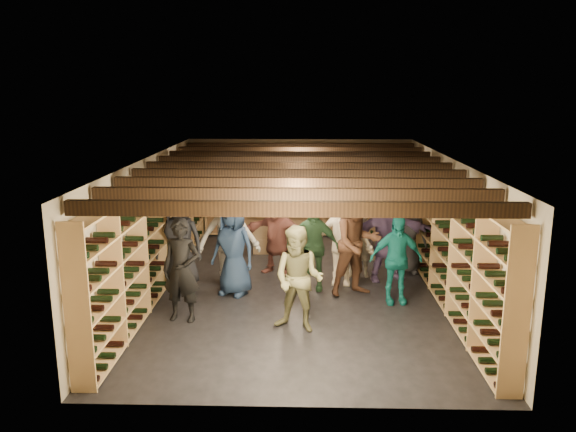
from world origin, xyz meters
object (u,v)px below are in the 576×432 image
(crate_stack_left, at_px, (265,238))
(person_10, at_px, (312,246))
(person_12, at_px, (408,234))
(person_6, at_px, (233,249))
(person_2, at_px, (299,279))
(person_11, at_px, (388,233))
(person_7, at_px, (360,234))
(crate_stack_right, at_px, (300,249))
(person_5, at_px, (277,234))
(crate_loose, at_px, (365,255))
(person_8, at_px, (357,243))
(person_9, at_px, (228,236))
(person_3, at_px, (342,237))
(person_4, at_px, (396,259))
(person_0, at_px, (180,241))
(person_1, at_px, (182,270))

(crate_stack_left, relative_size, person_10, 0.42)
(person_12, bearing_deg, person_6, -161.95)
(person_10, height_order, person_12, person_10)
(person_2, bearing_deg, person_10, 102.28)
(person_6, relative_size, person_11, 0.92)
(person_7, height_order, person_10, person_7)
(crate_stack_right, relative_size, person_5, 0.35)
(crate_loose, bearing_deg, crate_stack_right, -172.60)
(person_5, height_order, person_8, person_8)
(crate_loose, bearing_deg, person_10, -121.78)
(person_9, bearing_deg, crate_stack_right, 32.35)
(crate_stack_left, height_order, person_9, person_9)
(person_6, bearing_deg, crate_stack_left, 105.31)
(person_7, relative_size, person_10, 1.06)
(person_7, distance_m, person_8, 1.04)
(person_8, relative_size, person_11, 1.04)
(person_3, xyz_separation_m, person_4, (0.87, -0.87, -0.16))
(crate_stack_right, relative_size, person_9, 0.30)
(crate_loose, bearing_deg, person_2, -110.91)
(person_7, xyz_separation_m, person_11, (0.52, -0.18, 0.06))
(crate_stack_left, bearing_deg, person_3, -52.67)
(crate_stack_left, xyz_separation_m, crate_stack_right, (0.79, -0.57, -0.08))
(person_0, bearing_deg, person_9, 16.94)
(person_0, distance_m, person_8, 3.25)
(person_9, relative_size, person_10, 1.15)
(person_4, bearing_deg, crate_stack_left, 123.58)
(crate_loose, bearing_deg, person_8, -100.52)
(person_3, height_order, person_5, person_3)
(person_5, xyz_separation_m, person_9, (-0.88, -0.67, 0.13))
(person_1, bearing_deg, person_10, 44.67)
(person_1, xyz_separation_m, person_6, (0.67, 1.20, 0.01))
(person_3, height_order, person_4, person_3)
(person_7, distance_m, person_10, 1.21)
(person_2, height_order, person_10, person_2)
(crate_stack_left, xyz_separation_m, person_6, (-0.38, -2.59, 0.50))
(person_0, xyz_separation_m, person_3, (3.00, 0.19, 0.04))
(person_3, height_order, person_10, person_3)
(person_3, distance_m, person_8, 0.55)
(crate_stack_right, xyz_separation_m, person_3, (0.79, -1.50, 0.68))
(person_5, relative_size, person_11, 0.88)
(person_7, distance_m, person_9, 2.57)
(person_8, distance_m, person_9, 2.41)
(crate_stack_left, height_order, person_10, person_10)
(person_4, distance_m, person_6, 2.85)
(person_3, relative_size, person_5, 1.15)
(crate_stack_left, bearing_deg, person_11, -34.71)
(crate_loose, bearing_deg, person_3, -110.79)
(crate_stack_left, distance_m, person_10, 2.57)
(person_6, height_order, person_9, person_9)
(person_0, distance_m, person_7, 3.46)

